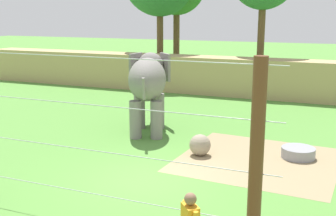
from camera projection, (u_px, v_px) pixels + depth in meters
ground_plane at (148, 179)px, 12.32m from camera, size 120.00×120.00×0.00m
dirt_patch at (258, 160)px, 13.92m from camera, size 5.25×5.11×0.01m
embankment_wall at (249, 77)px, 24.41m from camera, size 36.00×1.80×2.16m
elephant at (148, 82)px, 16.93m from camera, size 2.45×3.93×3.06m
enrichment_ball at (200, 145)px, 14.31m from camera, size 0.72×0.72×0.72m
cable_fence at (92, 140)px, 9.33m from camera, size 8.19×0.27×3.96m
water_tub at (298, 152)px, 14.10m from camera, size 1.10×1.10×0.35m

